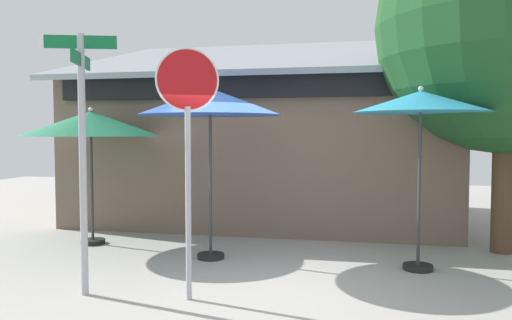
{
  "coord_description": "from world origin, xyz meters",
  "views": [
    {
      "loc": [
        1.5,
        -6.9,
        2.05
      ],
      "look_at": [
        -0.24,
        1.2,
        1.6
      ],
      "focal_mm": 35.67,
      "sensor_mm": 36.0,
      "label": 1
    }
  ],
  "objects": [
    {
      "name": "ground_plane",
      "position": [
        0.0,
        0.0,
        -0.05
      ],
      "size": [
        28.0,
        28.0,
        0.1
      ],
      "primitive_type": "cube",
      "color": "#ADA8A0"
    },
    {
      "name": "street_sign_post",
      "position": [
        -1.94,
        -1.17,
        1.98
      ],
      "size": [
        0.9,
        0.84,
        3.26
      ],
      "color": "#A8AAB2",
      "rests_on": "ground"
    },
    {
      "name": "cafe_building",
      "position": [
        -0.79,
        5.36,
        1.74
      ],
      "size": [
        8.73,
        5.94,
        4.68
      ],
      "color": "#705B4C",
      "rests_on": "ground"
    },
    {
      "name": "patio_umbrella_royal_blue_center",
      "position": [
        -0.93,
        0.93,
        2.52
      ],
      "size": [
        2.3,
        2.3,
        2.83
      ],
      "color": "black",
      "rests_on": "ground"
    },
    {
      "name": "patio_umbrella_forest_green_left",
      "position": [
        -3.39,
        1.53,
        2.2
      ],
      "size": [
        2.51,
        2.51,
        2.51
      ],
      "color": "black",
      "rests_on": "ground"
    },
    {
      "name": "stop_sign",
      "position": [
        -0.59,
        -1.07,
        2.13
      ],
      "size": [
        0.69,
        0.35,
        3.07
      ],
      "color": "#A8AAB2",
      "rests_on": "ground"
    },
    {
      "name": "patio_umbrella_teal_right",
      "position": [
        2.29,
        0.92,
        2.47
      ],
      "size": [
        1.99,
        1.99,
        2.73
      ],
      "color": "black",
      "rests_on": "ground"
    }
  ]
}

